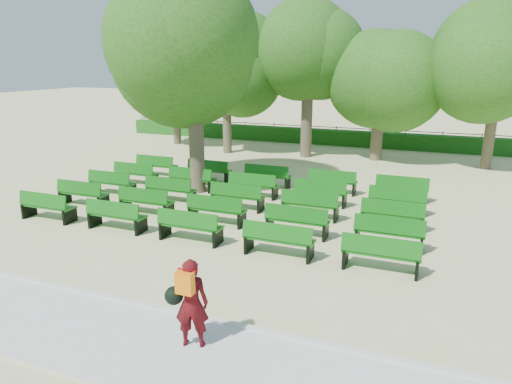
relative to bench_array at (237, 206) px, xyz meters
The scene contains 9 objects.
ground 0.63m from the bench_array, 141.18° to the right, with size 120.00×120.00×0.00m, color #CFC989.
paving 7.81m from the bench_array, 93.58° to the right, with size 30.00×2.20×0.06m, color silver.
curb 6.66m from the bench_array, 94.20° to the right, with size 30.00×0.12×0.10m, color silver.
hedge 13.62m from the bench_array, 92.05° to the left, with size 26.00×0.70×0.90m, color #1C5C17.
fence 14.02m from the bench_array, 91.99° to the left, with size 26.00×0.10×1.02m, color black, non-canonical shape.
tree_line 9.62m from the bench_array, 92.91° to the left, with size 21.80×6.80×7.04m, color #2A5E19, non-canonical shape.
bench_array is the anchor object (origin of this frame).
tree_among 5.47m from the bench_array, 147.07° to the left, with size 5.17×5.17×7.21m.
person 7.89m from the bench_array, 72.21° to the right, with size 0.80×0.54×1.62m.
Camera 1 is at (6.45, -13.15, 4.82)m, focal length 32.00 mm.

